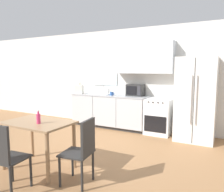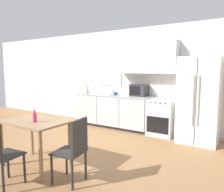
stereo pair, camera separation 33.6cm
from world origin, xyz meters
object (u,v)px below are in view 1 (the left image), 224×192
dining_chair_near (4,154)px  drink_bottle (38,118)px  dining_chair_side (83,147)px  oven_range (159,116)px  refrigerator (196,99)px  microwave (135,90)px  dining_table (38,130)px  coffee_mug (112,94)px

dining_chair_near → drink_bottle: bearing=90.8°
dining_chair_side → oven_range: bearing=-12.6°
refrigerator → microwave: bearing=173.1°
dining_table → dining_chair_side: (0.92, -0.07, -0.11)m
refrigerator → coffee_mug: bearing=-179.0°
refrigerator → microwave: (-1.53, 0.19, 0.13)m
microwave → dining_chair_side: size_ratio=0.47×
coffee_mug → dining_chair_side: size_ratio=0.13×
refrigerator → microwave: size_ratio=4.27×
dining_table → oven_range: bearing=67.8°
refrigerator → dining_table: refrigerator is taller
oven_range → microwave: size_ratio=2.01×
refrigerator → microwave: refrigerator is taller
refrigerator → dining_chair_side: size_ratio=2.01×
microwave → dining_table: (-0.48, -2.92, -0.41)m
dining_table → dining_chair_side: size_ratio=1.17×
dining_table → microwave: bearing=80.7°
dining_chair_side → drink_bottle: bearing=82.1°
coffee_mug → dining_chair_near: bearing=-85.2°
dining_table → refrigerator: bearing=53.7°
coffee_mug → dining_chair_near: (0.29, -3.43, -0.42)m
dining_chair_side → coffee_mug: bearing=12.4°
dining_table → dining_chair_near: 0.76m
dining_chair_near → oven_range: bearing=68.8°
microwave → dining_chair_side: (0.44, -3.00, -0.53)m
oven_range → dining_chair_side: dining_chair_side is taller
dining_chair_near → dining_chair_side: (0.74, 0.66, 0.00)m
coffee_mug → microwave: bearing=20.6°
dining_chair_side → refrigerator: bearing=-29.3°
refrigerator → dining_table: bearing=-126.3°
drink_bottle → dining_chair_near: bearing=-83.3°
microwave → drink_bottle: 3.03m
microwave → drink_bottle: bearing=-97.3°
dining_table → drink_bottle: bearing=-36.9°
oven_range → dining_chair_side: (-0.23, -2.89, 0.10)m
oven_range → dining_chair_near: (-0.98, -3.55, 0.10)m
dining_table → dining_chair_near: size_ratio=1.17×
dining_chair_side → drink_bottle: 0.88m
microwave → dining_table: size_ratio=0.40×
dining_chair_near → drink_bottle: size_ratio=4.46×
dining_table → dining_chair_side: bearing=-4.5°
oven_range → refrigerator: bearing=-5.1°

